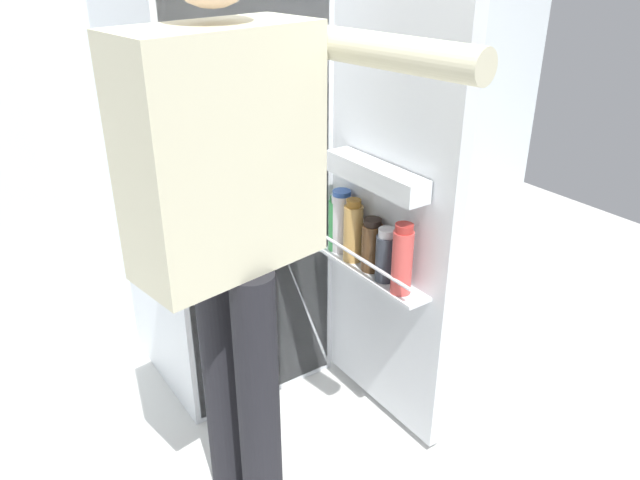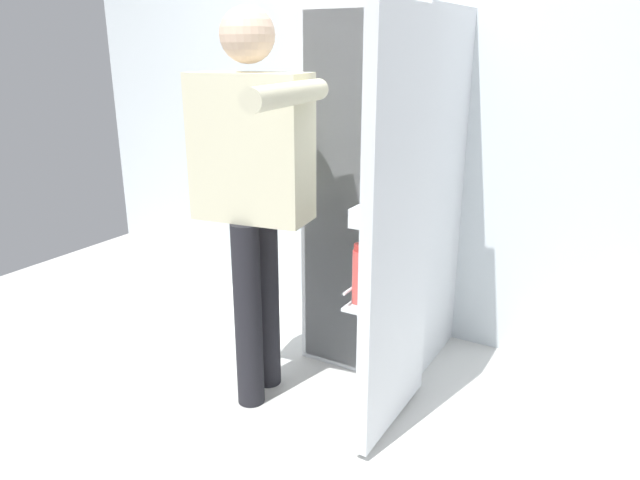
% 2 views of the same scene
% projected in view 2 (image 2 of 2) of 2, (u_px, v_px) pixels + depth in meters
% --- Properties ---
extents(ground_plane, '(5.42, 5.42, 0.00)m').
position_uv_depth(ground_plane, '(329.00, 395.00, 2.69)').
color(ground_plane, silver).
extents(kitchen_wall, '(4.40, 0.10, 2.41)m').
position_uv_depth(kitchen_wall, '(415.00, 111.00, 3.05)').
color(kitchen_wall, silver).
rests_on(kitchen_wall, ground_plane).
extents(refrigerator, '(0.65, 1.17, 1.69)m').
position_uv_depth(refrigerator, '(385.00, 195.00, 2.82)').
color(refrigerator, silver).
rests_on(refrigerator, ground_plane).
extents(person, '(0.65, 0.75, 1.67)m').
position_uv_depth(person, '(255.00, 176.00, 2.41)').
color(person, black).
rests_on(person, ground_plane).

